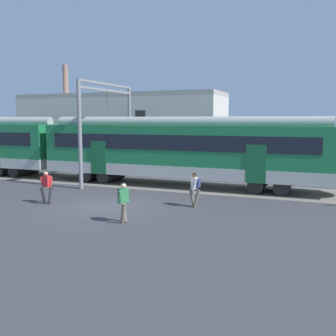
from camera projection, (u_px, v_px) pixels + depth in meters
The scene contains 7 objects.
ground_plane at pixel (107, 206), 18.87m from camera, with size 160.00×160.00×0.00m, color #38383D.
track_bed at pixel (39, 176), 28.76m from camera, with size 80.00×4.40×0.01m, color slate.
pedestrian_red at pixel (47, 184), 19.38m from camera, with size 0.56×0.63×1.67m.
pedestrian_green at pixel (123, 199), 15.79m from camera, with size 0.53×0.67×1.67m.
pedestrian_white at pixel (195, 187), 18.65m from camera, with size 0.63×0.54×1.67m.
catenary_gantry at pixel (107, 117), 26.08m from camera, with size 0.24×6.64×6.53m.
background_building at pixel (119, 130), 35.33m from camera, with size 18.78×5.00×9.20m.
Camera 1 is at (9.60, -16.08, 4.18)m, focal length 42.00 mm.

